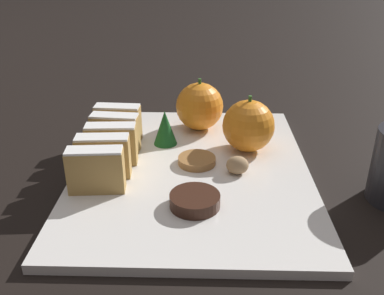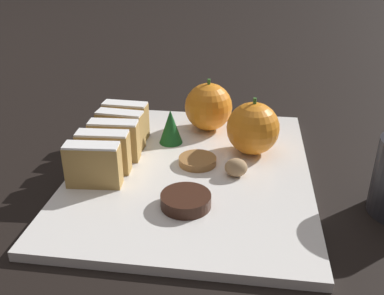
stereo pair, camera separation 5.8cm
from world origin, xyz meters
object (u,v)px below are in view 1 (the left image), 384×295
Objects in this scene: chocolate_cookie at (195,200)px; orange_near at (248,126)px; orange_far at (200,106)px; walnut at (237,165)px.

orange_near is at bearing 63.97° from chocolate_cookie.
orange_far is at bearing 89.35° from chocolate_cookie.
orange_near and orange_far have the same top height.
orange_far reaches higher than chocolate_cookie.
chocolate_cookie is (-0.06, -0.08, -0.00)m from walnut.
orange_far reaches higher than walnut.
chocolate_cookie is at bearing -90.65° from orange_far.
walnut is at bearing -70.76° from orange_far.
orange_near is 0.18m from chocolate_cookie.
orange_far is 2.83× the size of walnut.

